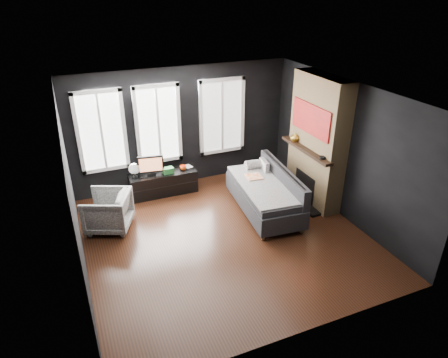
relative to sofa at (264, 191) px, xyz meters
name	(u,v)px	position (x,y,z in m)	size (l,w,h in m)	color
floor	(225,236)	(-1.10, -0.57, -0.46)	(5.00, 5.00, 0.00)	black
ceiling	(225,94)	(-1.10, -0.57, 2.24)	(5.00, 5.00, 0.00)	white
wall_back	(182,127)	(-1.10, 1.93, 0.89)	(5.00, 0.02, 2.70)	black
wall_left	(73,199)	(-3.60, -0.57, 0.89)	(0.02, 5.00, 2.70)	black
wall_right	(344,150)	(1.40, -0.57, 0.89)	(0.02, 5.00, 2.70)	black
windows	(160,84)	(-1.55, 1.89, 1.92)	(4.00, 0.16, 1.76)	white
fireplace	(317,141)	(1.20, 0.03, 0.89)	(0.70, 1.62, 2.70)	#93724C
sofa	(264,191)	(0.00, 0.00, 0.00)	(1.07, 2.13, 0.92)	#262629
stripe_pillow	(264,169)	(0.29, 0.57, 0.20)	(0.09, 0.38, 0.38)	gray
armchair	(108,209)	(-3.05, 0.57, -0.05)	(0.80, 0.75, 0.82)	silver
media_console	(163,183)	(-1.72, 1.53, -0.20)	(1.48, 0.46, 0.51)	black
monitor	(151,164)	(-1.96, 1.53, 0.30)	(0.56, 0.12, 0.50)	black
desk_fan	(134,170)	(-2.32, 1.54, 0.22)	(0.23, 0.23, 0.33)	#949494
mug	(183,167)	(-1.25, 1.50, 0.12)	(0.14, 0.11, 0.14)	#F45014
book	(185,164)	(-1.17, 1.60, 0.15)	(0.15, 0.02, 0.20)	#BAAD93
storage_box	(168,170)	(-1.60, 1.47, 0.11)	(0.23, 0.15, 0.13)	#266C2F
mantel_vase	(295,137)	(0.95, 0.48, 0.87)	(0.19, 0.20, 0.19)	gold
mantel_clock	(322,158)	(0.95, -0.52, 0.79)	(0.12, 0.12, 0.04)	black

